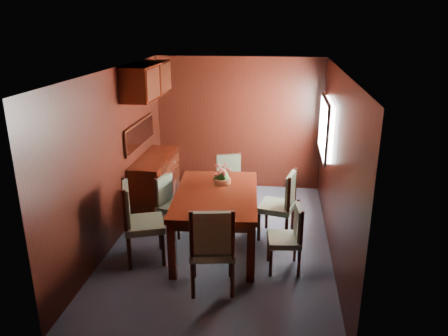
# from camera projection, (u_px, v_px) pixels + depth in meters

# --- Properties ---
(ground) EXTENTS (4.50, 4.50, 0.00)m
(ground) POSITION_uv_depth(u_px,v_px,m) (222.00, 241.00, 6.25)
(ground) COLOR #3B4050
(ground) RESTS_ON ground
(room_shell) EXTENTS (3.06, 4.52, 2.41)m
(room_shell) POSITION_uv_depth(u_px,v_px,m) (218.00, 124.00, 6.05)
(room_shell) COLOR black
(room_shell) RESTS_ON ground
(sideboard) EXTENTS (0.48, 1.40, 0.90)m
(sideboard) POSITION_uv_depth(u_px,v_px,m) (156.00, 183.00, 7.20)
(sideboard) COLOR #330E06
(sideboard) RESTS_ON ground
(dining_table) EXTENTS (1.21, 1.81, 0.81)m
(dining_table) POSITION_uv_depth(u_px,v_px,m) (216.00, 201.00, 5.87)
(dining_table) COLOR #330E06
(dining_table) RESTS_ON ground
(chair_left_near) EXTENTS (0.64, 0.65, 1.09)m
(chair_left_near) POSITION_uv_depth(u_px,v_px,m) (137.00, 218.00, 5.58)
(chair_left_near) COLOR black
(chair_left_near) RESTS_ON ground
(chair_left_far) EXTENTS (0.50, 0.52, 0.87)m
(chair_left_far) POSITION_uv_depth(u_px,v_px,m) (170.00, 201.00, 6.40)
(chair_left_far) COLOR black
(chair_left_far) RESTS_ON ground
(chair_right_near) EXTENTS (0.44, 0.46, 0.88)m
(chair_right_near) POSITION_uv_depth(u_px,v_px,m) (290.00, 234.00, 5.41)
(chair_right_near) COLOR black
(chair_right_near) RESTS_ON ground
(chair_right_far) EXTENTS (0.56, 0.57, 1.01)m
(chair_right_far) POSITION_uv_depth(u_px,v_px,m) (282.00, 201.00, 6.19)
(chair_right_far) COLOR black
(chair_right_far) RESTS_ON ground
(chair_head) EXTENTS (0.59, 0.57, 1.09)m
(chair_head) POSITION_uv_depth(u_px,v_px,m) (212.00, 245.00, 4.91)
(chair_head) COLOR black
(chair_head) RESTS_ON ground
(chair_foot) EXTENTS (0.54, 0.53, 0.93)m
(chair_foot) POSITION_uv_depth(u_px,v_px,m) (230.00, 179.00, 7.19)
(chair_foot) COLOR black
(chair_foot) RESTS_ON ground
(flower_centerpiece) EXTENTS (0.26, 0.26, 0.26)m
(flower_centerpiece) POSITION_uv_depth(u_px,v_px,m) (222.00, 175.00, 6.13)
(flower_centerpiece) COLOR #A15931
(flower_centerpiece) RESTS_ON dining_table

